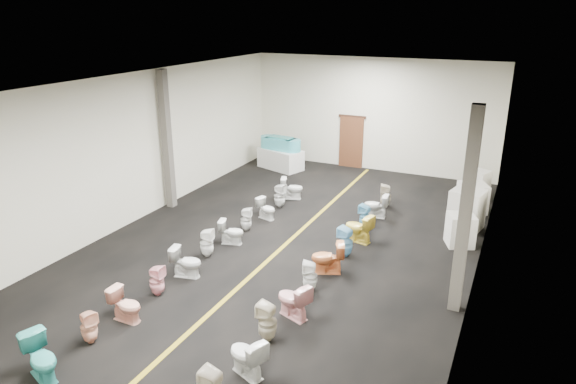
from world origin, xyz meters
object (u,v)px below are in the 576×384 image
object	(u,v)px
toilet_left_4	(186,262)
toilet_left_5	(207,243)
toilet_left_10	(292,188)
toilet_left_2	(126,305)
toilet_right_7	(359,228)
toilet_left_0	(41,358)
toilet_right_3	(293,300)
toilet_right_5	(328,258)
toilet_left_7	(246,219)
toilet_right_9	(376,206)
display_table	(281,159)
toilet_left_1	(89,327)
toilet_right_4	(310,276)
appliance_crate_d	(477,184)
toilet_right_2	(268,322)
toilet_left_3	(157,281)
toilet_right_6	(346,242)
appliance_crate_a	(460,230)
appliance_crate_c	(472,198)
toilet_right_10	(386,196)
toilet_left_9	(280,196)
toilet_right_8	(365,217)
toilet_left_6	(231,232)
appliance_crate_b	(467,210)
bathtub	(280,143)
toilet_left_8	(266,209)
toilet_right_1	(247,356)

from	to	relation	value
toilet_left_4	toilet_left_5	world-z (taller)	toilet_left_5
toilet_left_10	toilet_left_2	bearing A→B (deg)	160.14
toilet_left_2	toilet_right_7	xyz separation A→B (m)	(3.22, 5.84, 0.05)
toilet_left_0	toilet_left_4	xyz separation A→B (m)	(0.11, 4.15, -0.03)
toilet_right_3	toilet_right_5	xyz separation A→B (m)	(-0.03, 2.15, 0.00)
toilet_left_7	toilet_right_7	xyz separation A→B (m)	(3.25, 0.67, 0.06)
toilet_left_4	toilet_right_9	bearing A→B (deg)	-40.74
display_table	toilet_left_1	size ratio (longest dim) A/B	2.61
toilet_right_4	appliance_crate_d	bearing A→B (deg)	144.06
toilet_right_2	toilet_right_9	bearing A→B (deg)	-179.32
toilet_left_0	toilet_right_5	bearing A→B (deg)	-8.98
toilet_right_2	toilet_right_7	xyz separation A→B (m)	(0.21, 5.20, 0.00)
toilet_left_3	toilet_right_6	size ratio (longest dim) A/B	0.89
toilet_left_7	appliance_crate_a	bearing A→B (deg)	-89.87
appliance_crate_c	toilet_left_5	distance (m)	8.76
toilet_right_4	toilet_right_10	size ratio (longest dim) A/B	0.94
toilet_right_3	appliance_crate_a	bearing A→B (deg)	173.29
toilet_left_4	toilet_left_9	xyz separation A→B (m)	(0.01, 5.19, 0.02)
toilet_left_0	toilet_left_10	world-z (taller)	toilet_left_0
toilet_right_8	toilet_left_0	bearing A→B (deg)	-9.80
toilet_left_3	toilet_left_4	xyz separation A→B (m)	(0.09, 1.02, 0.01)
toilet_left_2	toilet_right_2	distance (m)	3.07
display_table	appliance_crate_a	size ratio (longest dim) A/B	2.07
toilet_left_6	toilet_right_5	bearing A→B (deg)	-113.55
toilet_left_3	toilet_left_10	distance (m)	7.16
toilet_right_2	toilet_right_7	size ratio (longest dim) A/B	0.99
toilet_left_3	toilet_right_9	bearing A→B (deg)	-30.69
appliance_crate_c	toilet_left_0	distance (m)	13.10
toilet_left_6	toilet_right_5	xyz separation A→B (m)	(3.05, -0.46, 0.06)
toilet_right_2	appliance_crate_a	bearing A→B (deg)	157.23
toilet_right_4	toilet_right_8	size ratio (longest dim) A/B	0.98
toilet_left_3	toilet_left_4	distance (m)	1.02
display_table	toilet_left_2	distance (m)	11.52
appliance_crate_b	toilet_left_6	world-z (taller)	appliance_crate_b
toilet_left_0	toilet_left_10	xyz separation A→B (m)	(0.14, 10.29, -0.03)
toilet_left_4	toilet_right_3	distance (m)	3.15
toilet_left_3	toilet_left_10	bearing A→B (deg)	-6.02
toilet_right_8	toilet_right_4	bearing A→B (deg)	8.82
toilet_left_3	toilet_right_2	bearing A→B (deg)	-103.52
toilet_left_3	toilet_right_2	size ratio (longest dim) A/B	0.89
toilet_left_4	toilet_left_9	size ratio (longest dim) A/B	0.94
toilet_left_6	toilet_right_10	bearing A→B (deg)	-49.19
toilet_left_9	toilet_right_4	distance (m)	5.44
bathtub	toilet_left_6	xyz separation A→B (m)	(1.93, -7.15, -0.72)
toilet_left_0	toilet_left_7	size ratio (longest dim) A/B	1.16
toilet_left_10	appliance_crate_c	bearing A→B (deg)	-96.00
toilet_left_1	toilet_right_7	size ratio (longest dim) A/B	0.85
toilet_left_2	toilet_left_5	size ratio (longest dim) A/B	0.93
appliance_crate_c	toilet_right_3	distance (m)	8.50
toilet_left_8	toilet_right_1	size ratio (longest dim) A/B	0.84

